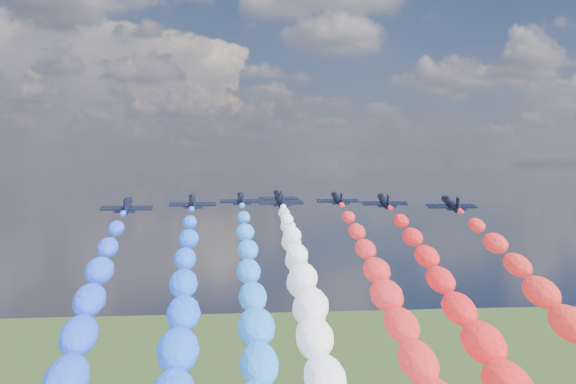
{
  "coord_description": "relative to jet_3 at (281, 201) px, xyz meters",
  "views": [
    {
      "loc": [
        -14.19,
        -135.1,
        116.3
      ],
      "look_at": [
        0.0,
        4.0,
        110.74
      ],
      "focal_mm": 42.99,
      "sensor_mm": 36.0,
      "label": 1
    }
  ],
  "objects": [
    {
      "name": "jet_2",
      "position": [
        -8.16,
        6.3,
        0.0
      ],
      "size": [
        9.43,
        12.88,
        5.18
      ],
      "primitive_type": null,
      "rotation": [
        0.2,
        0.0,
        0.01
      ],
      "color": "black"
    },
    {
      "name": "trail_3",
      "position": [
        0.0,
        -57.66,
        -19.81
      ],
      "size": [
        7.2,
        112.13,
        44.72
      ],
      "primitive_type": null,
      "color": "white"
    },
    {
      "name": "jet_6",
      "position": [
        20.88,
        -5.17,
        0.0
      ],
      "size": [
        10.2,
        13.43,
        5.18
      ],
      "primitive_type": null,
      "rotation": [
        0.2,
        0.0,
        -0.07
      ],
      "color": "black"
    },
    {
      "name": "jet_4",
      "position": [
        1.02,
        17.3,
        0.0
      ],
      "size": [
        9.83,
        13.17,
        5.18
      ],
      "primitive_type": null,
      "rotation": [
        0.2,
        0.0,
        0.04
      ],
      "color": "black"
    },
    {
      "name": "jet_3",
      "position": [
        0.0,
        0.0,
        0.0
      ],
      "size": [
        9.74,
        13.11,
        5.18
      ],
      "primitive_type": null,
      "rotation": [
        0.2,
        0.0,
        -0.03
      ],
      "color": "black"
    },
    {
      "name": "jet_5",
      "position": [
        13.0,
        5.4,
        0.0
      ],
      "size": [
        9.43,
        12.88,
        5.18
      ],
      "primitive_type": null,
      "rotation": [
        0.2,
        0.0,
        0.01
      ],
      "color": "black"
    },
    {
      "name": "trail_5",
      "position": [
        13.0,
        -52.26,
        -19.81
      ],
      "size": [
        7.2,
        112.13,
        44.72
      ],
      "primitive_type": null,
      "color": "red"
    },
    {
      "name": "trail_4",
      "position": [
        1.02,
        -40.36,
        -19.81
      ],
      "size": [
        7.2,
        112.13,
        44.72
      ],
      "primitive_type": null,
      "color": "white"
    },
    {
      "name": "jet_7",
      "position": [
        31.36,
        -15.94,
        0.0
      ],
      "size": [
        10.03,
        13.31,
        5.18
      ],
      "primitive_type": null,
      "rotation": [
        0.2,
        0.0,
        -0.06
      ],
      "color": "black"
    },
    {
      "name": "jet_0",
      "position": [
        -29.89,
        -15.51,
        0.0
      ],
      "size": [
        9.74,
        13.1,
        5.18
      ],
      "primitive_type": null,
      "rotation": [
        0.2,
        0.0,
        0.03
      ],
      "color": "black"
    },
    {
      "name": "jet_1",
      "position": [
        -18.31,
        -4.49,
        0.0
      ],
      "size": [
        10.07,
        13.34,
        5.18
      ],
      "primitive_type": null,
      "rotation": [
        0.2,
        0.0,
        0.06
      ],
      "color": "black"
    },
    {
      "name": "trail_2",
      "position": [
        -8.16,
        -51.36,
        -19.81
      ],
      "size": [
        7.2,
        112.13,
        44.72
      ],
      "primitive_type": null,
      "color": "blue"
    }
  ]
}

